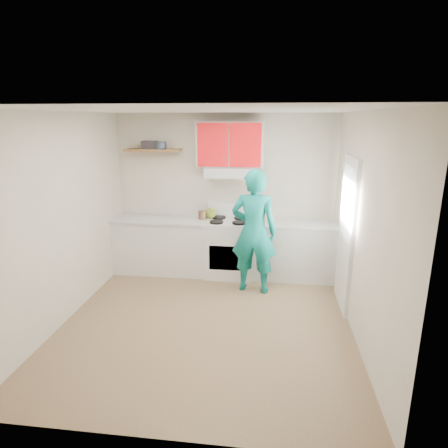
# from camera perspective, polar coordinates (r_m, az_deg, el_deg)

# --- Properties ---
(floor) EXTENTS (3.80, 3.80, 0.00)m
(floor) POSITION_cam_1_polar(r_m,az_deg,el_deg) (5.07, -2.53, -14.25)
(floor) COLOR brown
(floor) RESTS_ON ground
(ceiling) EXTENTS (3.60, 3.80, 0.04)m
(ceiling) POSITION_cam_1_polar(r_m,az_deg,el_deg) (4.41, -2.94, 16.57)
(ceiling) COLOR white
(ceiling) RESTS_ON floor
(back_wall) EXTENTS (3.60, 0.04, 2.60)m
(back_wall) POSITION_cam_1_polar(r_m,az_deg,el_deg) (6.41, 0.17, 4.52)
(back_wall) COLOR beige
(back_wall) RESTS_ON floor
(front_wall) EXTENTS (3.60, 0.04, 2.60)m
(front_wall) POSITION_cam_1_polar(r_m,az_deg,el_deg) (2.83, -9.35, -10.09)
(front_wall) COLOR beige
(front_wall) RESTS_ON floor
(left_wall) EXTENTS (0.04, 3.80, 2.60)m
(left_wall) POSITION_cam_1_polar(r_m,az_deg,el_deg) (5.19, -22.73, 0.71)
(left_wall) COLOR beige
(left_wall) RESTS_ON floor
(right_wall) EXTENTS (0.04, 3.80, 2.60)m
(right_wall) POSITION_cam_1_polar(r_m,az_deg,el_deg) (4.63, 19.83, -0.68)
(right_wall) COLOR beige
(right_wall) RESTS_ON floor
(door) EXTENTS (0.05, 0.85, 2.05)m
(door) POSITION_cam_1_polar(r_m,az_deg,el_deg) (5.35, 17.74, -1.44)
(door) COLOR white
(door) RESTS_ON floor
(door_glass) EXTENTS (0.01, 0.55, 0.95)m
(door_glass) POSITION_cam_1_polar(r_m,az_deg,el_deg) (5.25, 17.83, 3.02)
(door_glass) COLOR white
(door_glass) RESTS_ON door
(counter_left) EXTENTS (1.52, 0.60, 0.90)m
(counter_left) POSITION_cam_1_polar(r_m,az_deg,el_deg) (6.54, -9.25, -3.15)
(counter_left) COLOR silver
(counter_left) RESTS_ON floor
(counter_right) EXTENTS (1.32, 0.60, 0.90)m
(counter_right) POSITION_cam_1_polar(r_m,az_deg,el_deg) (6.30, 10.19, -3.92)
(counter_right) COLOR silver
(counter_right) RESTS_ON floor
(stove) EXTENTS (0.76, 0.65, 0.92)m
(stove) POSITION_cam_1_polar(r_m,az_deg,el_deg) (6.30, 0.71, -3.58)
(stove) COLOR white
(stove) RESTS_ON floor
(range_hood) EXTENTS (0.76, 0.44, 0.15)m
(range_hood) POSITION_cam_1_polar(r_m,az_deg,el_deg) (6.11, 0.86, 7.75)
(range_hood) COLOR silver
(range_hood) RESTS_ON back_wall
(upper_cabinets) EXTENTS (1.02, 0.33, 0.70)m
(upper_cabinets) POSITION_cam_1_polar(r_m,az_deg,el_deg) (6.13, 0.93, 11.76)
(upper_cabinets) COLOR red
(upper_cabinets) RESTS_ON back_wall
(shelf) EXTENTS (0.90, 0.30, 0.04)m
(shelf) POSITION_cam_1_polar(r_m,az_deg,el_deg) (6.41, -10.45, 10.78)
(shelf) COLOR brown
(shelf) RESTS_ON back_wall
(books) EXTENTS (0.24, 0.17, 0.13)m
(books) POSITION_cam_1_polar(r_m,az_deg,el_deg) (6.45, -10.97, 11.50)
(books) COLOR #393239
(books) RESTS_ON shelf
(tin) EXTENTS (0.19, 0.19, 0.12)m
(tin) POSITION_cam_1_polar(r_m,az_deg,el_deg) (6.33, -9.43, 11.45)
(tin) COLOR #333D4C
(tin) RESTS_ON shelf
(kettle) EXTENTS (0.20, 0.20, 0.17)m
(kettle) POSITION_cam_1_polar(r_m,az_deg,el_deg) (6.33, -2.03, 1.63)
(kettle) COLOR olive
(kettle) RESTS_ON stove
(crock) EXTENTS (0.17, 0.17, 0.16)m
(crock) POSITION_cam_1_polar(r_m,az_deg,el_deg) (6.28, -3.26, 1.26)
(crock) COLOR #533624
(crock) RESTS_ON counter_left
(cutting_board) EXTENTS (0.33, 0.25, 0.02)m
(cutting_board) POSITION_cam_1_polar(r_m,az_deg,el_deg) (6.12, 9.34, 0.05)
(cutting_board) COLOR olive
(cutting_board) RESTS_ON counter_right
(silicone_mat) EXTENTS (0.28, 0.24, 0.01)m
(silicone_mat) POSITION_cam_1_polar(r_m,az_deg,el_deg) (6.23, 14.66, -0.05)
(silicone_mat) COLOR red
(silicone_mat) RESTS_ON counter_right
(person) EXTENTS (0.72, 0.52, 1.84)m
(person) POSITION_cam_1_polar(r_m,az_deg,el_deg) (5.60, 4.48, -1.13)
(person) COLOR #0E8178
(person) RESTS_ON floor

